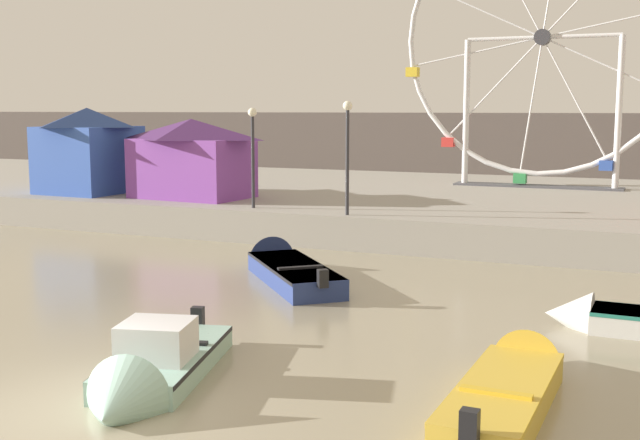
# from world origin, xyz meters

# --- Properties ---
(ground_plane) EXTENTS (240.00, 240.00, 0.00)m
(ground_plane) POSITION_xyz_m (0.00, 0.00, 0.00)
(ground_plane) COLOR gray
(quay_promenade) EXTENTS (110.00, 18.72, 1.14)m
(quay_promenade) POSITION_xyz_m (0.00, 24.37, 0.57)
(quay_promenade) COLOR gray
(quay_promenade) RESTS_ON ground_plane
(distant_town_skyline) EXTENTS (140.00, 3.00, 4.40)m
(distant_town_skyline) POSITION_xyz_m (0.00, 42.18, 2.20)
(distant_town_skyline) COLOR #564C47
(distant_town_skyline) RESTS_ON ground_plane
(motorboat_seafoam) EXTENTS (2.55, 4.78, 1.55)m
(motorboat_seafoam) POSITION_xyz_m (0.61, 1.52, 0.30)
(motorboat_seafoam) COLOR #93BCAD
(motorboat_seafoam) RESTS_ON ground_plane
(motorboat_mustard_yellow) EXTENTS (1.36, 5.26, 1.19)m
(motorboat_mustard_yellow) POSITION_xyz_m (6.28, 3.63, 0.27)
(motorboat_mustard_yellow) COLOR gold
(motorboat_mustard_yellow) RESTS_ON ground_plane
(motorboat_navy_blue) EXTENTS (4.93, 5.24, 1.37)m
(motorboat_navy_blue) POSITION_xyz_m (-1.33, 10.62, 0.29)
(motorboat_navy_blue) COLOR navy
(motorboat_navy_blue) RESTS_ON ground_plane
(ferris_wheel_white_frame) EXTENTS (12.46, 1.20, 12.83)m
(ferris_wheel_white_frame) POSITION_xyz_m (3.07, 27.82, 7.59)
(ferris_wheel_white_frame) COLOR silver
(ferris_wheel_white_frame) RESTS_ON quay_promenade
(carnival_booth_blue_tent) EXTENTS (3.75, 3.99, 3.57)m
(carnival_booth_blue_tent) POSITION_xyz_m (-14.02, 17.88, 2.99)
(carnival_booth_blue_tent) COLOR #3356B7
(carnival_booth_blue_tent) RESTS_ON quay_promenade
(carnival_booth_purple_stall) EXTENTS (5.03, 3.53, 3.13)m
(carnival_booth_purple_stall) POSITION_xyz_m (-8.93, 17.92, 2.77)
(carnival_booth_purple_stall) COLOR purple
(carnival_booth_purple_stall) RESTS_ON quay_promenade
(promenade_lamp_near) EXTENTS (0.32, 0.32, 3.79)m
(promenade_lamp_near) POSITION_xyz_m (-1.33, 15.50, 3.63)
(promenade_lamp_near) COLOR #2D2D33
(promenade_lamp_near) RESTS_ON quay_promenade
(promenade_lamp_far) EXTENTS (0.32, 0.32, 3.56)m
(promenade_lamp_far) POSITION_xyz_m (-5.12, 15.95, 3.50)
(promenade_lamp_far) COLOR #2D2D33
(promenade_lamp_far) RESTS_ON quay_promenade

